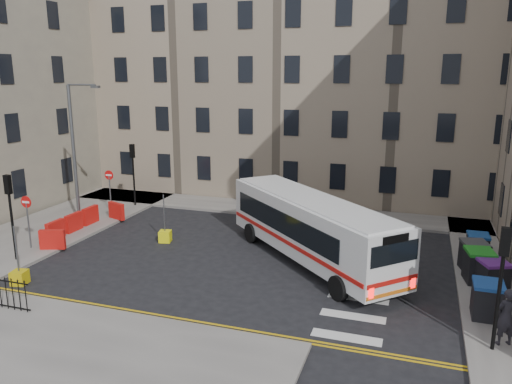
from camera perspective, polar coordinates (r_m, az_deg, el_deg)
The scene contains 22 objects.
ground at distance 24.09m, azimuth 2.90°, elevation -7.99°, with size 120.00×120.00×0.00m, color black.
pavement_north at distance 33.64m, azimuth -3.00°, elevation -1.56°, with size 36.00×3.20×0.15m, color slate.
pavement_east at distance 27.23m, azimuth 24.01°, elevation -6.44°, with size 2.40×26.00×0.15m, color slate.
pavement_west at distance 31.39m, azimuth -22.04°, elevation -3.67°, with size 6.00×22.00×0.15m, color slate.
pavement_sw at distance 19.47m, azimuth -27.19°, elevation -14.82°, with size 20.00×6.00×0.15m, color slate.
terrace_north at distance 39.30m, azimuth -0.78°, elevation 13.24°, with size 38.30×10.80×17.20m.
traffic_light_east at distance 17.38m, azimuth 26.28°, elevation -8.01°, with size 0.28×0.22×4.10m.
traffic_light_nw at distance 33.87m, azimuth -13.88°, elevation 3.01°, with size 0.28×0.22×4.10m.
traffic_light_sw at distance 25.84m, azimuth -26.29°, elevation -1.23°, with size 0.28×0.22×4.10m.
streetlamp at distance 30.60m, azimuth -20.11°, elevation 4.27°, with size 0.50×0.22×8.14m.
no_entry_north at distance 32.67m, azimuth -16.40°, elevation 1.05°, with size 0.60×0.08×3.00m.
no_entry_south at distance 27.40m, azimuth -24.69°, elevation -2.00°, with size 0.60×0.08×3.00m.
roadworks_barriers at distance 29.53m, azimuth -19.55°, elevation -3.35°, with size 1.66×6.26×1.00m.
bus at distance 23.66m, azimuth 6.27°, elevation -3.90°, with size 9.82×9.72×3.07m.
wheelie_bin_a at distance 20.26m, azimuth 24.91°, elevation -11.09°, with size 1.06×1.21×1.33m.
wheelie_bin_b at distance 22.55m, azimuth 25.37°, elevation -8.66°, with size 1.41×1.50×1.32m.
wheelie_bin_c at distance 23.34m, azimuth 24.10°, elevation -7.70°, with size 1.29×1.42×1.39m.
wheelie_bin_d at distance 24.51m, azimuth 23.63°, elevation -6.71°, with size 1.32×1.43×1.34m.
wheelie_bin_e at distance 26.05m, azimuth 23.97°, elevation -5.70°, with size 1.00×1.14×1.23m.
pedestrian at distance 18.49m, azimuth 26.67°, elevation -12.64°, with size 0.71×0.47×1.95m, color black.
bollard_yellow at distance 27.15m, azimuth -10.34°, elevation -5.00°, with size 0.60×0.60×0.60m, color yellow.
bollard_chevron at distance 23.84m, azimuth -25.40°, elevation -8.82°, with size 0.60×0.60×0.60m, color gold.
Camera 1 is at (5.95, -21.60, 8.84)m, focal length 35.00 mm.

